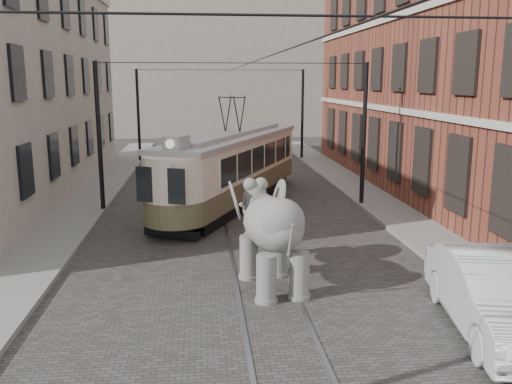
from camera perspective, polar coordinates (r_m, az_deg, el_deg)
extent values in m
plane|color=#403D3B|center=(16.98, -0.23, -6.43)|extent=(120.00, 120.00, 0.00)
cube|color=slate|center=(18.50, 18.69, -5.29)|extent=(2.00, 60.00, 0.15)
cube|color=slate|center=(17.60, -21.94, -6.39)|extent=(2.00, 60.00, 0.15)
cube|color=maroon|center=(28.05, 21.35, 12.35)|extent=(8.00, 26.00, 12.00)
cube|color=gray|center=(56.12, -4.28, 13.35)|extent=(28.00, 10.00, 14.00)
imported|color=#B6B6BB|center=(12.70, 23.88, -9.83)|extent=(2.53, 5.26, 1.66)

